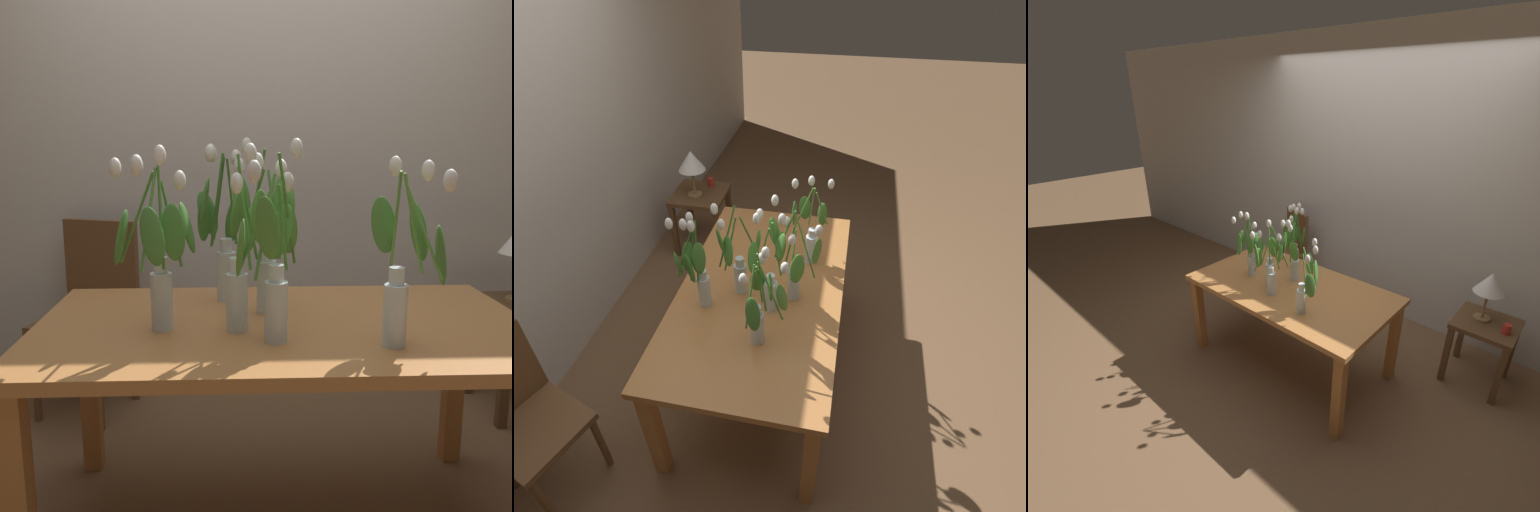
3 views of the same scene
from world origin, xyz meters
The scene contains 9 objects.
room_wall_rear centered at (0.00, 1.32, 1.35)m, with size 9.00×0.10×2.70m, color beige.
dining_table centered at (0.00, 0.00, 0.65)m, with size 1.60×0.90×0.74m.
tulip_vase_0 centered at (-0.21, 0.29, 0.97)m, with size 0.20×0.19×0.57m.
tulip_vase_1 centered at (0.32, -0.22, 0.94)m, with size 0.21×0.23×0.53m.
tulip_vase_2 centered at (-0.05, -0.18, 0.97)m, with size 0.21×0.30×0.58m.
tulip_vase_3 centered at (-0.07, 0.11, 0.96)m, with size 0.24×0.23×0.59m.
tulip_vase_4 centered at (-0.14, -0.07, 0.93)m, with size 0.14×0.21×0.57m.
tulip_vase_5 centered at (-0.39, -0.08, 0.96)m, with size 0.26×0.22×0.57m.
dining_chair centered at (-0.86, 0.98, 0.52)m, with size 0.51×0.51×0.93m.
Camera 1 is at (-0.17, -1.76, 1.31)m, focal length 39.86 mm.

